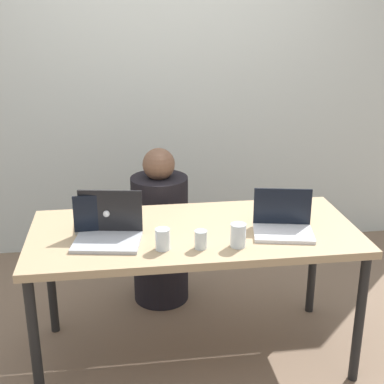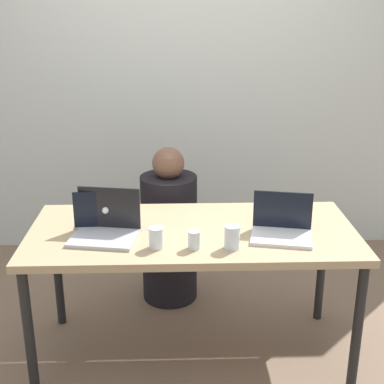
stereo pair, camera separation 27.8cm
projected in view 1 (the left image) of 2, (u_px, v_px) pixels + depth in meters
The scene contains 10 objects.
ground_plane at pixel (194, 353), 3.02m from camera, with size 12.00×12.00×0.00m, color #7A634E.
back_wall at pixel (165, 92), 4.03m from camera, with size 4.50×0.10×2.47m, color silver.
desk at pixel (194, 241), 2.79m from camera, with size 1.69×0.77×0.76m.
person_at_center at pixel (160, 235), 3.45m from camera, with size 0.42×0.42×1.03m.
laptop_front_right at pixel (283, 224), 2.72m from camera, with size 0.33×0.27×0.21m.
laptop_back_left at pixel (107, 220), 2.78m from camera, with size 0.33×0.25×0.21m.
laptop_front_left at pixel (108, 231), 2.63m from camera, with size 0.36×0.30×0.23m.
water_glass_right at pixel (238, 237), 2.56m from camera, with size 0.07×0.07×0.12m.
water_glass_center at pixel (200, 241), 2.55m from camera, with size 0.06×0.06×0.09m.
water_glass_left at pixel (163, 241), 2.54m from camera, with size 0.07×0.07×0.10m.
Camera 1 is at (-0.36, -2.52, 1.87)m, focal length 50.00 mm.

